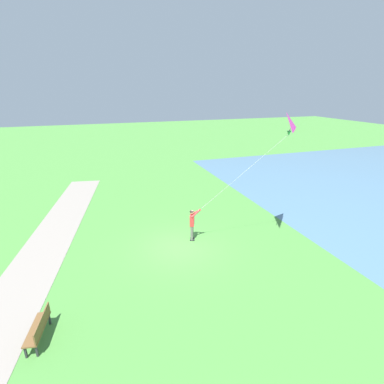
# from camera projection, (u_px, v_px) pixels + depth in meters

# --- Properties ---
(ground_plane) EXTENTS (120.00, 120.00, 0.00)m
(ground_plane) POSITION_uv_depth(u_px,v_px,m) (179.00, 247.00, 15.39)
(ground_plane) COLOR #4C8E3D
(walkway_path) EXTENTS (7.93, 31.93, 0.02)m
(walkway_path) POSITION_uv_depth(u_px,v_px,m) (12.00, 303.00, 11.34)
(walkway_path) COLOR gray
(walkway_path) RESTS_ON ground
(person_kite_flyer) EXTENTS (0.63, 0.49, 1.83)m
(person_kite_flyer) POSITION_uv_depth(u_px,v_px,m) (192.00, 222.00, 15.80)
(person_kite_flyer) COLOR #232328
(person_kite_flyer) RESTS_ON ground
(flying_kite) EXTENTS (4.45, 2.31, 5.00)m
(flying_kite) POSITION_uv_depth(u_px,v_px,m) (285.00, 124.00, 13.85)
(flying_kite) COLOR #E02D9E
(park_bench_near_walkway) EXTENTS (0.69, 1.55, 0.88)m
(park_bench_near_walkway) POSITION_uv_depth(u_px,v_px,m) (39.00, 327.00, 9.56)
(park_bench_near_walkway) COLOR brown
(park_bench_near_walkway) RESTS_ON ground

